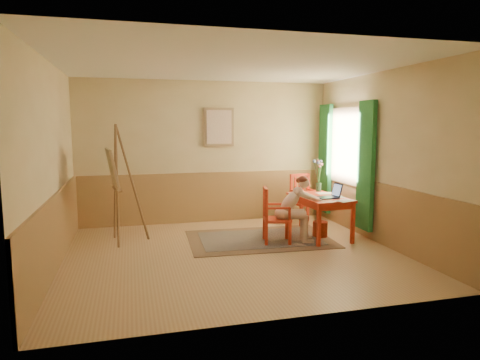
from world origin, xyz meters
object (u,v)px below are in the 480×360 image
object	(u,v)px
table	(320,201)
chair_back	(303,199)
laptop	(330,195)
easel	(115,173)
figure	(295,206)
chair_left	(274,215)

from	to	relation	value
table	chair_back	world-z (taller)	chair_back
laptop	easel	xyz separation A→B (m)	(-3.50, 0.72, 0.39)
easel	chair_back	bearing A→B (deg)	8.02
chair_back	figure	size ratio (longest dim) A/B	0.88
figure	easel	world-z (taller)	easel
chair_back	figure	xyz separation A→B (m)	(-0.69, -1.25, 0.13)
chair_left	easel	distance (m)	2.69
chair_back	laptop	world-z (taller)	chair_back
chair_left	chair_back	world-z (taller)	chair_back
table	figure	distance (m)	0.60
chair_left	easel	bearing A→B (deg)	164.56
easel	table	bearing A→B (deg)	-8.82
chair_back	laptop	bearing A→B (deg)	-91.53
table	laptop	distance (m)	0.26
table	easel	distance (m)	3.48
chair_left	laptop	world-z (taller)	laptop
chair_left	easel	size ratio (longest dim) A/B	0.47
laptop	table	bearing A→B (deg)	118.34
easel	figure	bearing A→B (deg)	-14.92
laptop	chair_left	bearing A→B (deg)	178.30
table	easel	size ratio (longest dim) A/B	0.64
table	figure	bearing A→B (deg)	-157.47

